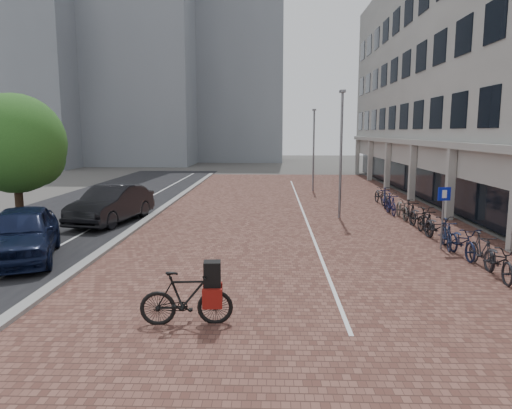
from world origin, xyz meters
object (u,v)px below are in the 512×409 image
object	(u,v)px
car_dark	(112,204)
hero_bike	(186,297)
car_navy	(22,234)
parking_sign	(443,209)

from	to	relation	value
car_dark	hero_bike	xyz separation A→B (m)	(5.38, -11.32, -0.22)
car_navy	parking_sign	world-z (taller)	parking_sign
car_navy	parking_sign	xyz separation A→B (m)	(13.84, 1.71, 0.59)
hero_bike	parking_sign	bearing A→B (deg)	-53.77
car_dark	hero_bike	size ratio (longest dim) A/B	2.54
car_dark	parking_sign	world-z (taller)	parking_sign
car_navy	car_dark	world-z (taller)	car_navy
car_dark	parking_sign	size ratio (longest dim) A/B	2.33
car_navy	car_dark	bearing A→B (deg)	63.05
car_dark	hero_bike	distance (m)	12.53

